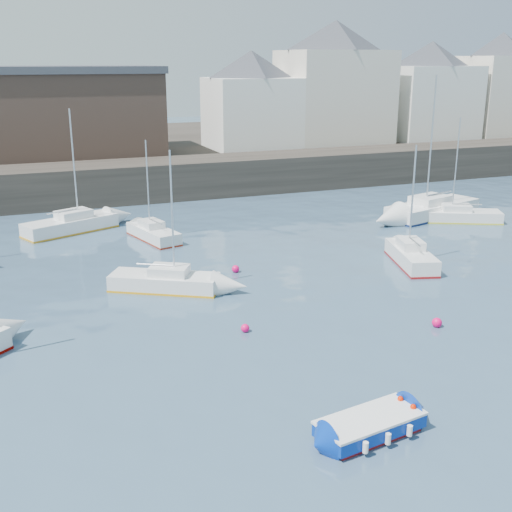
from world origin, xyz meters
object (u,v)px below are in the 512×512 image
object	(u,v)px
sailboat_d	(459,215)
sailboat_f	(153,233)
buoy_far	(236,272)
buoy_mid	(437,327)
blue_dinghy	(370,425)
sailboat_c	(411,256)
buoy_near	(245,332)
sailboat_b	(165,281)
sailboat_h	(71,224)
sailboat_g	(432,209)

from	to	relation	value
sailboat_d	sailboat_f	distance (m)	21.34
sailboat_f	buoy_far	size ratio (longest dim) A/B	15.34
sailboat_f	buoy_mid	bearing A→B (deg)	-65.56
blue_dinghy	buoy_mid	bearing A→B (deg)	41.45
blue_dinghy	sailboat_f	distance (m)	24.28
sailboat_d	sailboat_c	bearing A→B (deg)	-141.01
sailboat_f	buoy_mid	xyz separation A→B (m)	(8.22, -18.09, -0.44)
blue_dinghy	buoy_near	size ratio (longest dim) A/B	9.81
sailboat_b	buoy_far	distance (m)	4.39
sailboat_c	sailboat_h	size ratio (longest dim) A/B	0.82
sailboat_c	buoy_near	xyz separation A→B (m)	(-11.79, -5.33, -0.50)
buoy_near	buoy_far	distance (m)	7.89
sailboat_g	buoy_far	bearing A→B (deg)	-158.44
sailboat_f	sailboat_h	bearing A→B (deg)	140.72
sailboat_d	sailboat_h	distance (m)	26.68
sailboat_g	sailboat_h	size ratio (longest dim) A/B	1.25
sailboat_b	sailboat_f	bearing A→B (deg)	80.97
sailboat_f	buoy_near	distance (m)	15.63
sailboat_h	sailboat_b	bearing A→B (deg)	-76.50
buoy_near	sailboat_b	bearing A→B (deg)	107.03
sailboat_h	buoy_far	distance (m)	13.95
sailboat_b	buoy_near	world-z (taller)	sailboat_b
buoy_near	buoy_mid	bearing A→B (deg)	-17.58
sailboat_h	blue_dinghy	bearing A→B (deg)	-78.11
sailboat_h	buoy_mid	xyz separation A→B (m)	(12.88, -21.90, -0.52)
sailboat_c	buoy_far	size ratio (longest dim) A/B	16.17
sailboat_d	buoy_near	xyz separation A→B (m)	(-20.70, -12.54, -0.44)
sailboat_d	buoy_far	world-z (taller)	sailboat_d
sailboat_b	sailboat_g	distance (m)	23.30
sailboat_d	sailboat_g	world-z (taller)	sailboat_g
blue_dinghy	sailboat_b	bearing A→B (deg)	100.44
sailboat_c	sailboat_h	xyz separation A→B (m)	(-16.87, 14.10, 0.02)
sailboat_b	sailboat_g	bearing A→B (deg)	20.85
blue_dinghy	sailboat_g	xyz separation A→B (m)	(19.03, 23.15, 0.21)
sailboat_g	sailboat_f	bearing A→B (deg)	176.92
sailboat_g	buoy_near	world-z (taller)	sailboat_g
sailboat_d	sailboat_h	size ratio (longest dim) A/B	0.90
sailboat_d	sailboat_h	world-z (taller)	sailboat_h
sailboat_h	buoy_mid	bearing A→B (deg)	-59.54
blue_dinghy	sailboat_d	distance (m)	29.03
sailboat_f	sailboat_g	world-z (taller)	sailboat_g
sailboat_g	buoy_far	xyz separation A→B (m)	(-17.61, -6.96, -0.56)
blue_dinghy	sailboat_f	world-z (taller)	sailboat_f
sailboat_g	buoy_mid	size ratio (longest dim) A/B	23.35
sailboat_b	sailboat_d	size ratio (longest dim) A/B	0.96
blue_dinghy	sailboat_d	world-z (taller)	sailboat_d
sailboat_f	sailboat_b	bearing A→B (deg)	-99.03
sailboat_b	buoy_far	xyz separation A→B (m)	(4.16, 1.33, -0.45)
sailboat_c	sailboat_g	distance (m)	12.24
sailboat_h	sailboat_c	bearing A→B (deg)	-39.89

